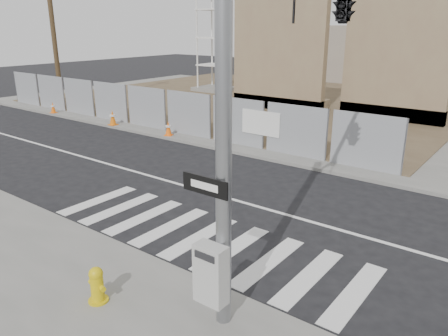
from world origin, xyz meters
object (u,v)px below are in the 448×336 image
Objects in this scene: fire_hydrant at (97,285)px; traffic_cone_d at (318,149)px; traffic_cone_c at (168,128)px; traffic_cone_a at (53,108)px; traffic_cone_b at (113,118)px; signal_pole at (311,40)px.

fire_hydrant is 1.05× the size of traffic_cone_d.
fire_hydrant is 1.05× the size of traffic_cone_c.
traffic_cone_a is at bearing -179.30° from traffic_cone_c.
traffic_cone_b reaches higher than traffic_cone_a.
traffic_cone_c reaches higher than traffic_cone_a.
traffic_cone_a is at bearing -180.00° from traffic_cone_b.
traffic_cone_d reaches higher than traffic_cone_a.
traffic_cone_a is 0.82× the size of traffic_cone_b.
fire_hydrant is 15.51m from traffic_cone_b.
traffic_cone_b is (5.39, 0.00, 0.07)m from traffic_cone_a.
signal_pole is 10.28× the size of traffic_cone_c.
fire_hydrant is at bearing -85.69° from traffic_cone_d.
fire_hydrant is at bearing -120.22° from signal_pole.
traffic_cone_a is at bearing 167.83° from fire_hydrant.
traffic_cone_b reaches higher than fire_hydrant.
traffic_cone_c is (9.24, 0.11, 0.02)m from traffic_cone_a.
traffic_cone_d is (7.15, 0.90, -0.00)m from traffic_cone_c.
fire_hydrant is 11.07m from traffic_cone_d.
signal_pole reaches higher than traffic_cone_a.
traffic_cone_a is 9.25m from traffic_cone_c.
fire_hydrant is 0.92× the size of traffic_cone_b.
fire_hydrant reaches higher than traffic_cone_d.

